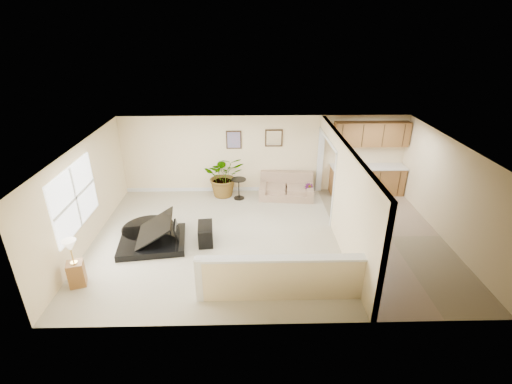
{
  "coord_description": "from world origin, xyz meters",
  "views": [
    {
      "loc": [
        -0.52,
        -8.2,
        5.1
      ],
      "look_at": [
        -0.32,
        0.4,
        1.14
      ],
      "focal_mm": 26.0,
      "sensor_mm": 36.0,
      "label": 1
    }
  ],
  "objects_px": {
    "piano_bench": "(206,234)",
    "small_plant": "(308,193)",
    "accent_table": "(239,186)",
    "lamp_stand": "(75,266)",
    "piano": "(150,219)",
    "loveseat": "(286,186)",
    "palm_plant": "(224,176)"
  },
  "relations": [
    {
      "from": "accent_table",
      "to": "lamp_stand",
      "type": "height_order",
      "value": "lamp_stand"
    },
    {
      "from": "palm_plant",
      "to": "lamp_stand",
      "type": "distance_m",
      "value": 5.27
    },
    {
      "from": "loveseat",
      "to": "palm_plant",
      "type": "distance_m",
      "value": 1.99
    },
    {
      "from": "piano_bench",
      "to": "loveseat",
      "type": "distance_m",
      "value": 3.53
    },
    {
      "from": "loveseat",
      "to": "accent_table",
      "type": "bearing_deg",
      "value": -168.31
    },
    {
      "from": "piano_bench",
      "to": "small_plant",
      "type": "xyz_separation_m",
      "value": [
        2.97,
        2.41,
        -0.01
      ]
    },
    {
      "from": "loveseat",
      "to": "lamp_stand",
      "type": "height_order",
      "value": "lamp_stand"
    },
    {
      "from": "palm_plant",
      "to": "small_plant",
      "type": "height_order",
      "value": "palm_plant"
    },
    {
      "from": "loveseat",
      "to": "accent_table",
      "type": "height_order",
      "value": "loveseat"
    },
    {
      "from": "piano_bench",
      "to": "small_plant",
      "type": "relative_size",
      "value": 1.36
    },
    {
      "from": "accent_table",
      "to": "small_plant",
      "type": "height_order",
      "value": "accent_table"
    },
    {
      "from": "loveseat",
      "to": "small_plant",
      "type": "bearing_deg",
      "value": -15.65
    },
    {
      "from": "small_plant",
      "to": "lamp_stand",
      "type": "distance_m",
      "value": 6.84
    },
    {
      "from": "piano",
      "to": "palm_plant",
      "type": "relative_size",
      "value": 1.51
    },
    {
      "from": "palm_plant",
      "to": "small_plant",
      "type": "relative_size",
      "value": 2.61
    },
    {
      "from": "palm_plant",
      "to": "piano_bench",
      "type": "bearing_deg",
      "value": -96.78
    },
    {
      "from": "palm_plant",
      "to": "small_plant",
      "type": "xyz_separation_m",
      "value": [
        2.64,
        -0.38,
        -0.45
      ]
    },
    {
      "from": "piano_bench",
      "to": "palm_plant",
      "type": "height_order",
      "value": "palm_plant"
    },
    {
      "from": "accent_table",
      "to": "lamp_stand",
      "type": "distance_m",
      "value": 5.33
    },
    {
      "from": "loveseat",
      "to": "piano_bench",
      "type": "bearing_deg",
      "value": -124.54
    },
    {
      "from": "loveseat",
      "to": "piano",
      "type": "bearing_deg",
      "value": -138.43
    },
    {
      "from": "piano",
      "to": "lamp_stand",
      "type": "distance_m",
      "value": 2.07
    },
    {
      "from": "palm_plant",
      "to": "small_plant",
      "type": "distance_m",
      "value": 2.7
    },
    {
      "from": "loveseat",
      "to": "small_plant",
      "type": "distance_m",
      "value": 0.74
    },
    {
      "from": "piano_bench",
      "to": "palm_plant",
      "type": "bearing_deg",
      "value": 83.22
    },
    {
      "from": "piano_bench",
      "to": "accent_table",
      "type": "xyz_separation_m",
      "value": [
        0.79,
        2.53,
        0.19
      ]
    },
    {
      "from": "loveseat",
      "to": "lamp_stand",
      "type": "xyz_separation_m",
      "value": [
        -4.84,
        -4.3,
        0.1
      ]
    },
    {
      "from": "piano",
      "to": "accent_table",
      "type": "height_order",
      "value": "piano"
    },
    {
      "from": "piano",
      "to": "loveseat",
      "type": "distance_m",
      "value": 4.5
    },
    {
      "from": "small_plant",
      "to": "lamp_stand",
      "type": "height_order",
      "value": "lamp_stand"
    },
    {
      "from": "piano",
      "to": "lamp_stand",
      "type": "bearing_deg",
      "value": -132.67
    },
    {
      "from": "piano",
      "to": "piano_bench",
      "type": "relative_size",
      "value": 2.9
    }
  ]
}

